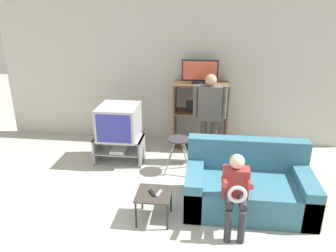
{
  "coord_description": "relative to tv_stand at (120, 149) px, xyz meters",
  "views": [
    {
      "loc": [
        0.68,
        -2.31,
        2.55
      ],
      "look_at": [
        0.16,
        1.98,
        0.9
      ],
      "focal_mm": 35.0,
      "sensor_mm": 36.0,
      "label": 1
    }
  ],
  "objects": [
    {
      "name": "tv_stand",
      "position": [
        0.0,
        0.0,
        0.0
      ],
      "size": [
        0.79,
        0.46,
        0.44
      ],
      "color": "#939399",
      "rests_on": "ground_plane"
    },
    {
      "name": "television_main",
      "position": [
        0.01,
        0.02,
        0.49
      ],
      "size": [
        0.63,
        0.67,
        0.54
      ],
      "color": "#B2B2B7",
      "rests_on": "tv_stand"
    },
    {
      "name": "person_standing_adult",
      "position": [
        1.48,
        0.17,
        0.69
      ],
      "size": [
        0.53,
        0.2,
        1.5
      ],
      "color": "#3D3833",
      "rests_on": "ground_plane"
    },
    {
      "name": "remote_control_white",
      "position": [
        0.9,
        -1.51,
        0.17
      ],
      "size": [
        0.07,
        0.15,
        0.02
      ],
      "primitive_type": "cube",
      "rotation": [
        0.0,
        0.0,
        -0.23
      ],
      "color": "gray",
      "rests_on": "snack_table"
    },
    {
      "name": "remote_control_black",
      "position": [
        0.81,
        -1.52,
        0.17
      ],
      "size": [
        0.11,
        0.14,
        0.02
      ],
      "primitive_type": "cube",
      "rotation": [
        0.0,
        0.0,
        0.55
      ],
      "color": "black",
      "rests_on": "snack_table"
    },
    {
      "name": "person_seated_child",
      "position": [
        1.79,
        -1.59,
        0.35
      ],
      "size": [
        0.33,
        0.43,
        0.95
      ],
      "color": "#2D2D38",
      "rests_on": "ground_plane"
    },
    {
      "name": "couch",
      "position": [
        2.0,
        -1.05,
        0.06
      ],
      "size": [
        1.6,
        0.92,
        0.83
      ],
      "color": "teal",
      "rests_on": "ground_plane"
    },
    {
      "name": "television_flat",
      "position": [
        1.29,
        0.77,
        1.19
      ],
      "size": [
        0.63,
        0.2,
        0.41
      ],
      "color": "black",
      "rests_on": "media_shelf"
    },
    {
      "name": "media_shelf",
      "position": [
        1.32,
        0.78,
        0.4
      ],
      "size": [
        0.96,
        0.44,
        1.21
      ],
      "color": "brown",
      "rests_on": "ground_plane"
    },
    {
      "name": "snack_table",
      "position": [
        0.83,
        -1.5,
        0.11
      ],
      "size": [
        0.42,
        0.42,
        0.37
      ],
      "color": "#38332D",
      "rests_on": "ground_plane"
    },
    {
      "name": "wall_back",
      "position": [
        0.73,
        1.07,
        1.09
      ],
      "size": [
        6.4,
        0.06,
        2.6
      ],
      "color": "beige",
      "rests_on": "ground_plane"
    },
    {
      "name": "folding_stool",
      "position": [
        1.02,
        -0.24,
        0.25
      ],
      "size": [
        0.44,
        0.39,
        0.57
      ],
      "color": "#99999E",
      "rests_on": "ground_plane"
    }
  ]
}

